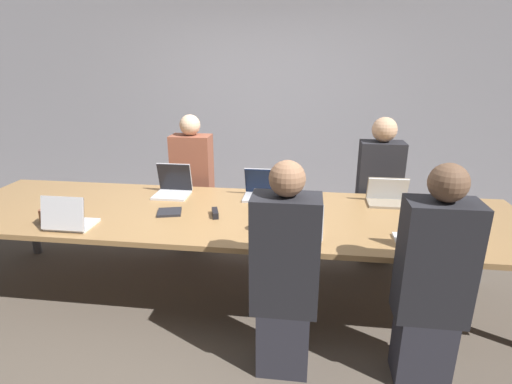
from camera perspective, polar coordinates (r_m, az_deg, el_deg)
The scene contains 18 objects.
ground_plane at distance 3.55m, azimuth -3.24°, elevation -13.93°, with size 24.00×24.00×0.00m, color brown.
curtain_wall at distance 5.30m, azimuth 1.19°, elevation 13.13°, with size 12.00×0.06×2.80m.
conference_table at distance 3.24m, azimuth -3.45°, elevation -3.71°, with size 4.63×1.24×0.73m.
laptop_far_right at distance 3.57m, azimuth 18.30°, elevation -0.56°, with size 0.34×0.22×0.22m.
person_far_right at distance 3.99m, azimuth 17.04°, elevation -0.06°, with size 0.40×0.24×1.40m.
laptop_near_right at distance 2.87m, azimuth 22.76°, elevation -5.82°, with size 0.34×0.23×0.23m.
person_near_right at distance 2.58m, azimuth 23.87°, elevation -11.82°, with size 0.40×0.24×1.39m.
cup_near_right at distance 2.97m, azimuth 27.14°, elevation -6.24°, with size 0.09×0.09×0.08m.
laptop_far_midleft at distance 3.69m, azimuth -11.75°, elevation 0.85°, with size 0.31×0.27×0.28m.
person_far_midleft at distance 4.18m, azimuth -8.99°, elevation 1.14°, with size 0.40×0.24×1.38m.
laptop_far_center at distance 3.54m, azimuth 1.10°, elevation 0.39°, with size 0.35×0.26×0.26m.
laptop_near_left at distance 3.20m, azimuth -25.31°, elevation -3.51°, with size 0.32×0.25×0.26m.
cup_near_left at distance 3.40m, azimuth -27.87°, elevation -3.06°, with size 0.09×0.09×0.10m.
laptop_near_midright at distance 2.78m, azimuth 6.00°, elevation -5.03°, with size 0.34×0.25×0.25m.
person_near_midright at distance 2.45m, azimuth 4.12°, elevation -11.90°, with size 0.40×0.24×1.38m.
cup_near_midright at distance 2.88m, azimuth 0.31°, elevation -4.76°, with size 0.09×0.09×0.08m.
stapler at distance 3.15m, azimuth -5.86°, elevation -3.01°, with size 0.09×0.16×0.05m.
notebook at distance 3.27m, azimuth -12.26°, elevation -2.83°, with size 0.22×0.21×0.02m.
Camera 1 is at (0.58, -2.94, 1.91)m, focal length 28.00 mm.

